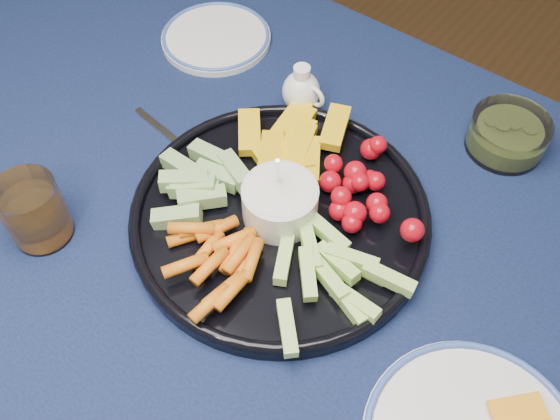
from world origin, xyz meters
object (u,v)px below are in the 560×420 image
Objects in this scene: dining_table at (247,301)px; side_plate_extra at (216,37)px; juice_tumbler at (35,214)px; pickle_bowl at (507,136)px; crudite_platter at (278,212)px; creamer_pitcher at (302,91)px.

side_plate_extra is (-0.32, 0.32, 0.10)m from dining_table.
pickle_bowl is at bearing 50.89° from juice_tumbler.
juice_tumbler is (-0.42, -0.51, 0.02)m from pickle_bowl.
pickle_bowl reaches higher than side_plate_extra.
crudite_platter is at bearing 40.57° from juice_tumbler.
dining_table is 0.44m from pickle_bowl.
juice_tumbler is at bearing -139.43° from crudite_platter.
side_plate_extra is (-0.21, 0.04, -0.03)m from creamer_pitcher.
crudite_platter reaches higher than pickle_bowl.
juice_tumbler is (-0.25, -0.12, 0.13)m from dining_table.
creamer_pitcher is at bearing 118.26° from crudite_platter.
pickle_bowl is (0.17, 0.39, 0.11)m from dining_table.
pickle_bowl reaches higher than dining_table.
creamer_pitcher is 0.71× the size of pickle_bowl.
juice_tumbler is at bearing -129.11° from pickle_bowl.
juice_tumbler reaches higher than side_plate_extra.
pickle_bowl is at bearing 8.54° from side_plate_extra.
dining_table is 0.14m from crudite_platter.
crudite_platter is 0.36m from pickle_bowl.
crudite_platter is at bearing -36.83° from side_plate_extra.
crudite_platter is 4.25× the size of juice_tumbler.
side_plate_extra is (-0.49, -0.07, -0.02)m from pickle_bowl.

